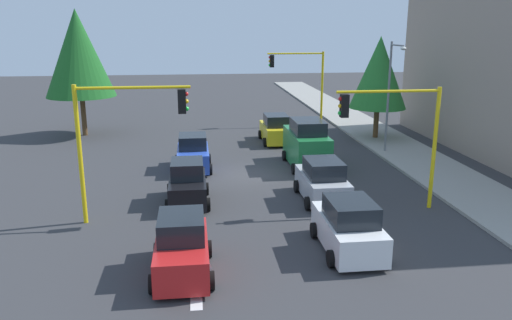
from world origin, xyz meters
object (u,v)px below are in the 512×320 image
Objects in this scene: traffic_signal_far_left at (301,74)px; street_lamp_curbside at (391,86)px; traffic_signal_near_left at (396,124)px; car_red at (182,248)px; car_black at (188,184)px; traffic_signal_near_right at (124,126)px; car_blue at (193,154)px; car_white at (349,227)px; tree_roadside_mid at (379,73)px; car_silver at (322,182)px; delivery_van_green at (307,145)px; car_yellow at (276,130)px; tree_opposite_side at (78,53)px.

traffic_signal_far_left is 10.95m from street_lamp_curbside.
car_red is at bearing -61.17° from traffic_signal_near_left.
traffic_signal_near_right is at bearing -51.28° from car_black.
car_blue is 12.86m from car_white.
car_red is (19.00, -13.43, -3.85)m from tree_roadside_mid.
car_blue is (12.36, -8.75, -3.28)m from traffic_signal_far_left.
street_lamp_curbside is 1.74× the size of car_silver.
traffic_signal_far_left is 1.23× the size of delivery_van_green.
traffic_signal_near_left is at bearing 90.00° from traffic_signal_near_right.
traffic_signal_far_left is 1.61× the size of car_blue.
traffic_signal_near_right is 1.55× the size of car_blue.
delivery_van_green is 1.19× the size of car_silver.
traffic_signal_far_left is 18.93m from car_silver.
traffic_signal_far_left is 1.62× the size of car_black.
tree_roadside_mid is 23.58m from car_red.
car_yellow is (0.07, -7.27, -3.85)m from tree_roadside_mid.
tree_roadside_mid is at bearing 169.67° from street_lamp_curbside.
car_silver and car_white have the same top height.
street_lamp_curbside is at bearing -10.33° from tree_roadside_mid.
car_silver is (-1.57, 8.65, -3.15)m from traffic_signal_near_right.
tree_opposite_side is at bearing -100.78° from tree_roadside_mid.
car_yellow is at bearing 161.97° from car_red.
delivery_van_green is 14.23m from car_red.
car_white is at bearing -4.86° from delivery_van_green.
tree_opposite_side is 21.41m from tree_roadside_mid.
traffic_signal_far_left is at bearing -144.59° from tree_roadside_mid.
traffic_signal_near_left is 1.49× the size of car_black.
car_blue is at bearing -42.45° from car_yellow.
car_white is (17.98, -7.49, -3.85)m from tree_roadside_mid.
car_silver is 1.00× the size of car_white.
car_yellow is at bearing 73.48° from tree_opposite_side.
traffic_signal_near_right is at bearing -19.36° from car_blue.
traffic_signal_near_right reaches higher than car_silver.
street_lamp_curbside is at bearing 159.76° from traffic_signal_near_left.
traffic_signal_near_left is at bearing 42.78° from tree_opposite_side.
car_black and car_yellow have the same top height.
tree_opposite_side is 22.15m from car_silver.
car_white is 1.06× the size of car_red.
traffic_signal_near_right is 16.59m from car_yellow.
traffic_signal_near_right is 9.65m from car_white.
car_blue is at bearing 177.31° from car_black.
car_red is at bearing -44.15° from car_silver.
delivery_van_green is 1.32× the size of car_black.
car_blue is at bearing -63.95° from tree_roadside_mid.
tree_opposite_side is at bearing -112.55° from street_lamp_curbside.
delivery_van_green reaches higher than car_silver.
traffic_signal_near_left is 1.43× the size of car_red.
traffic_signal_far_left is 0.65× the size of tree_opposite_side.
traffic_signal_near_right is at bearing 16.39° from tree_opposite_side.
traffic_signal_far_left is 15.50m from car_blue.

